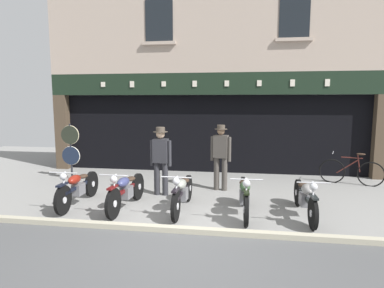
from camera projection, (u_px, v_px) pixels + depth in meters
name	position (u px, v px, depth m)	size (l,w,h in m)	color
ground	(171.00, 262.00, 5.02)	(22.96, 22.00, 0.18)	gray
shop_facade	(215.00, 117.00, 12.59)	(11.26, 4.42, 6.76)	black
motorcycle_left	(78.00, 187.00, 7.60)	(0.62, 2.02, 0.92)	black
motorcycle_center_left	(126.00, 190.00, 7.34)	(0.62, 2.03, 0.92)	black
motorcycle_center	(182.00, 192.00, 7.21)	(0.62, 2.03, 0.91)	black
motorcycle_center_right	(244.00, 195.00, 6.95)	(0.62, 1.98, 0.93)	black
motorcycle_right	(305.00, 197.00, 6.84)	(0.62, 2.05, 0.90)	black
salesman_left	(161.00, 157.00, 8.36)	(0.56, 0.37, 1.75)	#2D2D33
shopkeeper_center	(221.00, 154.00, 8.81)	(0.55, 0.34, 1.77)	#47423D
tyre_sign_pole	(71.00, 146.00, 10.07)	(0.59, 0.06, 1.71)	#232328
advert_board_near	(264.00, 122.00, 10.79)	(0.72, 0.03, 0.92)	silver
advert_board_far	(303.00, 124.00, 10.61)	(0.74, 0.03, 1.04)	beige
leaning_bicycle	(351.00, 171.00, 9.48)	(1.67, 0.66, 0.95)	black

